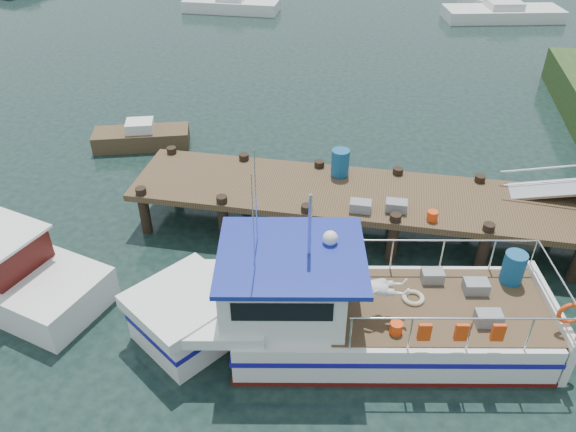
% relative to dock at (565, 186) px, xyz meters
% --- Properties ---
extents(ground_plane, '(160.00, 160.00, 0.00)m').
position_rel_dock_xyz_m(ground_plane, '(-6.51, -0.01, -2.24)').
color(ground_plane, black).
extents(dock, '(16.60, 3.00, 4.78)m').
position_rel_dock_xyz_m(dock, '(0.00, 0.00, 0.00)').
color(dock, '#493723').
rests_on(dock, ground).
extents(lobster_boat, '(10.50, 4.57, 5.01)m').
position_rel_dock_xyz_m(lobster_boat, '(-5.73, -4.67, -1.33)').
color(lobster_boat, silver).
rests_on(lobster_boat, ground).
extents(moored_rowboat, '(3.88, 2.28, 1.07)m').
position_rel_dock_xyz_m(moored_rowboat, '(-14.42, 4.08, -1.85)').
color(moored_rowboat, '#493723').
rests_on(moored_rowboat, ground).
extents(moored_a, '(6.48, 2.25, 1.19)m').
position_rel_dock_xyz_m(moored_a, '(-16.24, 23.96, -1.80)').
color(moored_a, silver).
rests_on(moored_a, ground).
extents(moored_b, '(4.92, 5.21, 1.18)m').
position_rel_dock_xyz_m(moored_b, '(1.48, 27.06, -1.80)').
color(moored_b, silver).
rests_on(moored_b, ground).
extents(moored_c, '(7.90, 4.17, 1.19)m').
position_rel_dock_xyz_m(moored_c, '(1.76, 25.24, -1.80)').
color(moored_c, silver).
rests_on(moored_c, ground).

